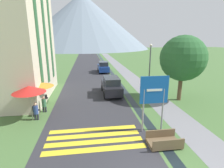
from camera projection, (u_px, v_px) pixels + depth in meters
ground_plane at (106, 77)px, 26.16m from camera, size 160.00×160.00×0.00m
road at (89, 67)px, 35.39m from camera, size 6.40×60.00×0.01m
footpath at (118, 66)px, 36.22m from camera, size 2.20×60.00×0.01m
drainage_channel at (107, 66)px, 35.89m from camera, size 0.60×60.00×0.00m
crosswalk_marking at (94, 138)px, 10.09m from camera, size 5.44×2.54×0.01m
mountain_distant at (83, 21)px, 94.08m from camera, size 70.98×70.98×28.50m
hotel_building at (11, 31)px, 15.64m from camera, size 6.17×9.55×11.53m
road_sign at (154, 96)px, 10.37m from camera, size 1.73×0.11×3.51m
footbridge at (164, 142)px, 9.40m from camera, size 1.70×1.10×0.65m
parked_car_near at (111, 86)px, 17.87m from camera, size 1.81×4.40×1.82m
parked_car_far at (103, 67)px, 29.45m from camera, size 1.80×4.12×1.82m
cafe_chair_near_left at (36, 110)px, 12.82m from camera, size 0.40×0.40×0.85m
cafe_chair_far_right at (45, 98)px, 15.42m from camera, size 0.40×0.40×0.85m
cafe_chair_middle at (37, 104)px, 14.04m from camera, size 0.40×0.40×0.85m
cafe_umbrella_front_red at (29, 89)px, 11.91m from camera, size 2.21×2.21×2.48m
cafe_umbrella_middle_orange at (38, 84)px, 14.27m from camera, size 2.46×2.46×2.15m
person_seated_far at (36, 110)px, 12.24m from camera, size 0.32×0.32×1.29m
person_seated_near at (44, 104)px, 13.55m from camera, size 0.32×0.32×1.26m
streetlamp at (150, 65)px, 17.20m from camera, size 0.28×0.28×5.09m
tree_by_path at (183, 58)px, 15.45m from camera, size 4.04×4.04×5.92m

